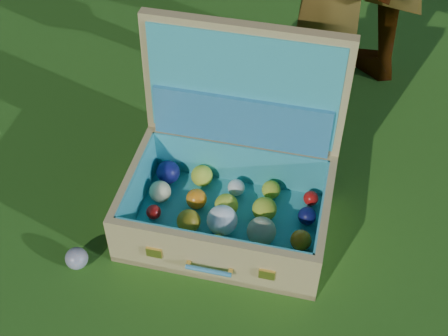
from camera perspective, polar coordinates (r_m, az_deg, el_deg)
ground at (r=1.75m, az=5.55°, el=-8.19°), size 60.00×60.00×0.00m
stray_ball at (r=1.75m, az=-13.33°, el=-8.04°), size 0.06×0.06×0.06m
suitcase at (r=1.73m, az=0.63°, el=-0.60°), size 0.67×0.58×0.54m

